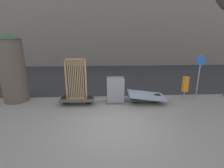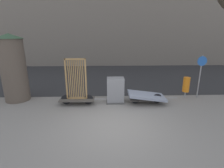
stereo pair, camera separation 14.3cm
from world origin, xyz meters
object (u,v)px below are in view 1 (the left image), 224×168
at_px(bike_cart_with_bedframe, 77,90).
at_px(advertising_column, 12,68).
at_px(trash_bin, 185,84).
at_px(sign_post, 199,71).
at_px(bike_cart_with_mattress, 146,96).
at_px(utility_cabinet, 115,91).

bearing_deg(bike_cart_with_bedframe, advertising_column, 168.83).
relative_size(trash_bin, sign_post, 0.49).
xyz_separation_m(bike_cart_with_bedframe, advertising_column, (-3.15, 0.69, 0.95)).
relative_size(bike_cart_with_bedframe, bike_cart_with_mattress, 0.97).
bearing_deg(bike_cart_with_mattress, advertising_column, 173.59).
height_order(bike_cart_with_bedframe, sign_post, sign_post).
relative_size(bike_cart_with_bedframe, sign_post, 1.05).
distance_m(utility_cabinet, sign_post, 4.50).
bearing_deg(advertising_column, bike_cart_with_mattress, -6.07).
height_order(bike_cart_with_mattress, sign_post, sign_post).
height_order(bike_cart_with_mattress, advertising_column, advertising_column).
height_order(bike_cart_with_bedframe, trash_bin, bike_cart_with_bedframe).
height_order(trash_bin, advertising_column, advertising_column).
bearing_deg(bike_cart_with_mattress, bike_cart_with_bedframe, 179.67).
relative_size(bike_cart_with_mattress, advertising_column, 0.73).
bearing_deg(utility_cabinet, advertising_column, 174.15).
relative_size(bike_cart_with_mattress, utility_cabinet, 1.93).
bearing_deg(advertising_column, trash_bin, 0.00).
bearing_deg(trash_bin, utility_cabinet, -172.20).
xyz_separation_m(bike_cart_with_mattress, trash_bin, (2.23, 0.69, 0.36)).
relative_size(utility_cabinet, sign_post, 0.56).
relative_size(bike_cart_with_bedframe, trash_bin, 2.11).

